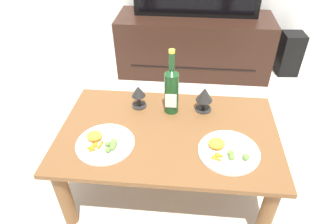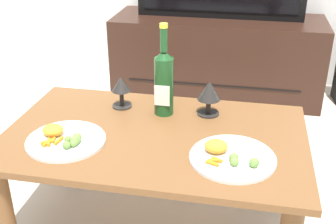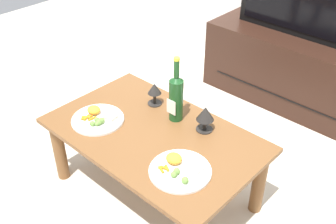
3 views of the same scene
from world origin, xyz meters
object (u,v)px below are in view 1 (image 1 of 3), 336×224
dinner_plate_left (105,142)px  tv_stand (194,45)px  floor_speaker (290,54)px  wine_bottle (171,89)px  dining_table (169,142)px  dinner_plate_right (228,150)px  goblet_left (138,93)px  goblet_right (204,96)px

dinner_plate_left → tv_stand: bearing=75.1°
floor_speaker → wine_bottle: bearing=-132.3°
wine_bottle → dining_table: bearing=-88.6°
dining_table → dinner_plate_right: size_ratio=3.86×
goblet_left → dinner_plate_right: bearing=-34.3°
dinner_plate_left → dinner_plate_right: dinner_plate_right is taller
goblet_right → dinner_plate_right: bearing=-70.6°
dining_table → floor_speaker: size_ratio=2.86×
wine_bottle → goblet_right: (0.18, 0.03, -0.05)m
goblet_left → tv_stand: bearing=76.3°
floor_speaker → dinner_plate_right: bearing=-118.3°
dinner_plate_left → wine_bottle: bearing=45.5°
tv_stand → floor_speaker: 0.88m
dining_table → dinner_plate_right: dinner_plate_right is taller
dining_table → dinner_plate_left: (-0.30, -0.13, 0.09)m
goblet_left → goblet_right: bearing=0.0°
dinner_plate_left → dining_table: bearing=22.9°
wine_bottle → dinner_plate_right: wine_bottle is taller
floor_speaker → goblet_right: bearing=-127.5°
goblet_right → dinner_plate_left: goblet_right is taller
goblet_right → dinner_plate_left: (-0.47, -0.32, -0.08)m
floor_speaker → wine_bottle: 1.65m
tv_stand → wine_bottle: size_ratio=3.68×
goblet_left → dinner_plate_left: size_ratio=0.47×
tv_stand → goblet_left: 1.25m
dining_table → floor_speaker: bearing=55.5°
dining_table → goblet_right: size_ratio=7.82×
goblet_right → dinner_plate_right: size_ratio=0.49×
floor_speaker → dinner_plate_left: size_ratio=1.38×
goblet_left → dinner_plate_right: goblet_left is taller
dinner_plate_right → goblet_left: bearing=145.7°
floor_speaker → dinner_plate_right: dinner_plate_right is taller
wine_bottle → dinner_plate_right: size_ratio=1.28×
tv_stand → wine_bottle: wine_bottle is taller
floor_speaker → dinner_plate_left: dinner_plate_left is taller
dining_table → goblet_right: 0.31m
wine_bottle → goblet_right: wine_bottle is taller
tv_stand → floor_speaker: size_ratio=3.48×
floor_speaker → dinner_plate_right: 1.72m
tv_stand → wine_bottle: (-0.11, -1.22, 0.31)m
goblet_left → dinner_plate_right: size_ratio=0.46×
goblet_right → dinner_plate_right: (0.11, -0.32, -0.08)m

